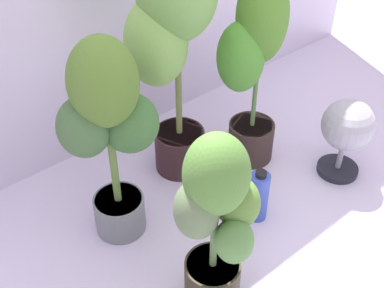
# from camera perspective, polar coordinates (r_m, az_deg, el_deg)

# --- Properties ---
(ground_plane) EXTENTS (8.00, 8.00, 0.00)m
(ground_plane) POSITION_cam_1_polar(r_m,az_deg,el_deg) (2.03, 5.96, -10.20)
(ground_plane) COLOR silver
(ground_plane) RESTS_ON ground
(potted_plant_front_left) EXTENTS (0.30, 0.29, 0.71)m
(potted_plant_front_left) POSITION_cam_1_polar(r_m,az_deg,el_deg) (1.54, 2.75, -8.34)
(potted_plant_front_left) COLOR #302A1B
(potted_plant_front_left) RESTS_ON ground
(potted_plant_back_center) EXTENTS (0.42, 0.39, 1.01)m
(potted_plant_back_center) POSITION_cam_1_polar(r_m,az_deg,el_deg) (1.93, -2.38, 11.97)
(potted_plant_back_center) COLOR #311C1D
(potted_plant_back_center) RESTS_ON ground
(potted_plant_back_left) EXTENTS (0.41, 0.32, 0.83)m
(potted_plant_back_left) POSITION_cam_1_polar(r_m,az_deg,el_deg) (1.73, -9.24, 2.26)
(potted_plant_back_left) COLOR slate
(potted_plant_back_left) RESTS_ON ground
(potted_plant_back_right) EXTENTS (0.33, 0.28, 0.87)m
(potted_plant_back_right) POSITION_cam_1_polar(r_m,az_deg,el_deg) (2.07, 6.80, 9.25)
(potted_plant_back_right) COLOR #352722
(potted_plant_back_right) RESTS_ON ground
(floor_fan) EXTENTS (0.24, 0.24, 0.37)m
(floor_fan) POSITION_cam_1_polar(r_m,az_deg,el_deg) (2.22, 16.87, 1.68)
(floor_fan) COLOR #1F212A
(floor_fan) RESTS_ON ground
(nutrient_bottle) EXTENTS (0.08, 0.08, 0.24)m
(nutrient_bottle) POSITION_cam_1_polar(r_m,az_deg,el_deg) (2.02, 7.41, -5.74)
(nutrient_bottle) COLOR #3D56C1
(nutrient_bottle) RESTS_ON ground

